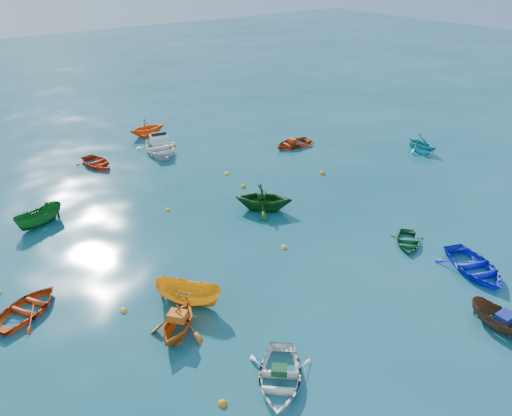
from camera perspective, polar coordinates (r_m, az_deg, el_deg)
ground at (r=25.71m, az=6.64°, el=-4.99°), size 160.00×160.00×0.00m
dinghy_white_near at (r=18.93m, az=2.63°, el=-19.25°), size 3.94×4.02×0.68m
sampan_brown_mid at (r=23.14m, az=25.92°, el=-12.30°), size 1.08×2.70×1.03m
dinghy_blue_se at (r=26.24m, az=23.58°, el=-6.69°), size 3.80×4.40×0.77m
dinghy_orange_w at (r=20.94m, az=-8.83°, el=-14.00°), size 3.48×3.43×1.39m
sampan_yellow_mid at (r=22.37m, az=-7.66°, el=-10.72°), size 2.77×3.20×1.20m
dinghy_green_e at (r=27.32m, az=16.90°, el=-3.98°), size 3.02×2.93×0.51m
dinghy_cyan_se at (r=40.15m, az=18.17°, el=6.22°), size 2.42×2.78×1.44m
dinghy_red_nw at (r=23.76m, az=-24.57°, el=-10.82°), size 3.91×3.58×0.66m
dinghy_green_n at (r=29.47m, az=0.85°, el=-0.21°), size 4.39×4.38×1.75m
dinghy_red_ne at (r=39.23m, az=4.21°, el=7.08°), size 3.20×2.32×0.66m
dinghy_red_far at (r=37.25m, az=-17.70°, el=4.63°), size 2.62×3.36×0.64m
dinghy_orange_far at (r=42.29m, az=-12.23°, el=8.07°), size 2.99×2.58×1.56m
sampan_green_far at (r=30.38m, az=-23.37°, el=-1.79°), size 3.09×1.98×1.12m
motorboat_white at (r=38.52m, az=-10.88°, el=6.24°), size 3.99×4.92×1.50m
tarp_green_a at (r=18.65m, az=2.68°, el=-18.02°), size 0.71×0.70×0.28m
tarp_blue_a at (r=22.69m, az=26.60°, el=-11.12°), size 0.74×0.57×0.35m
tarp_orange_a at (r=20.41m, az=-8.95°, el=-12.10°), size 0.86×0.88×0.34m
tarp_green_b at (r=29.02m, az=0.67°, el=1.58°), size 0.74×0.74×0.29m
tarp_orange_b at (r=39.01m, az=4.12°, el=7.70°), size 0.48×0.63×0.30m
buoy_or_a at (r=18.30m, az=-3.85°, el=-21.45°), size 0.32×0.32×0.32m
buoy_ye_a at (r=25.90m, az=3.21°, el=-4.55°), size 0.30×0.30×0.30m
buoy_ye_b at (r=22.50m, az=-14.90°, el=-11.30°), size 0.31×0.31×0.31m
buoy_or_c at (r=32.27m, az=-1.47°, el=2.40°), size 0.34×0.34×0.34m
buoy_ye_c at (r=34.22m, az=-3.35°, el=3.90°), size 0.35×0.35×0.35m
buoy_or_d at (r=34.49m, az=7.59°, el=3.89°), size 0.38×0.38×0.38m
buoy_ye_d at (r=29.87m, az=-10.06°, el=-0.26°), size 0.29×0.29×0.29m
buoy_or_e at (r=39.62m, az=-9.39°, el=6.98°), size 0.36×0.36×0.36m
buoy_ye_e at (r=40.22m, az=6.38°, el=7.51°), size 0.37×0.37×0.37m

